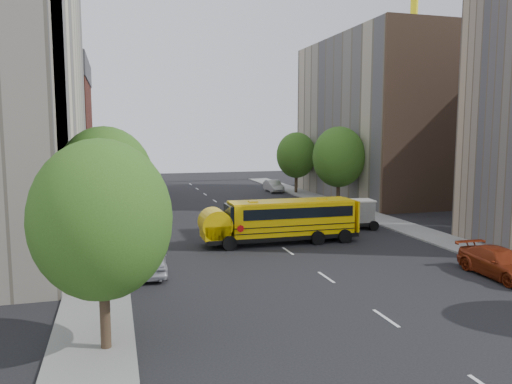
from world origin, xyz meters
name	(u,v)px	position (x,y,z in m)	size (l,w,h in m)	color
ground	(278,244)	(0.00, 0.00, 0.00)	(120.00, 120.00, 0.00)	black
sidewalk_left	(102,238)	(-11.50, 5.00, 0.06)	(3.00, 80.00, 0.12)	slate
sidewalk_right	(389,222)	(11.50, 5.00, 0.06)	(3.00, 80.00, 0.12)	slate
lane_markings	(242,219)	(0.00, 10.00, 0.01)	(0.15, 64.00, 0.01)	silver
building_left_redbrick	(43,141)	(-18.00, 28.00, 6.50)	(10.00, 15.00, 13.00)	maroon
building_right_far	(373,119)	(18.00, 20.00, 9.00)	(10.00, 22.00, 18.00)	tan
building_right_sidewall	(432,116)	(18.00, 9.00, 9.00)	(10.10, 0.30, 18.00)	brown
tower_crane	(429,3)	(30.25, 28.00, 24.48)	(28.50, 1.20, 35.75)	yellow
street_tree_0	(101,220)	(-11.00, -14.00, 4.64)	(4.80, 4.80, 7.41)	#38281C
street_tree_1	(105,182)	(-11.00, -4.00, 4.95)	(5.12, 5.12, 7.90)	#38281C
street_tree_2	(108,163)	(-11.00, 14.00, 4.83)	(4.99, 4.99, 7.71)	#38281C
street_tree_4	(339,157)	(11.00, 14.00, 5.08)	(5.25, 5.25, 8.10)	#38281C
street_tree_5	(296,155)	(11.00, 26.00, 4.70)	(4.86, 4.86, 7.51)	#38281C
school_bus	(280,219)	(0.25, 0.38, 1.67)	(10.63, 2.67, 2.99)	black
safari_truck	(341,214)	(6.39, 3.69, 1.21)	(5.52, 2.52, 2.29)	black
parked_car_0	(151,262)	(-8.80, -4.96, 0.71)	(1.67, 4.16, 1.42)	silver
parked_car_1	(129,223)	(-9.60, 6.93, 0.70)	(1.49, 4.28, 1.41)	silver
parked_car_2	(124,196)	(-9.60, 23.66, 0.69)	(2.30, 5.00, 1.39)	black
parked_car_3	(500,263)	(8.80, -10.46, 0.75)	(2.11, 5.19, 1.50)	maroon
parked_car_4	(327,204)	(9.23, 12.61, 0.64)	(1.52, 3.77, 1.28)	#2D3A4F
parked_car_5	(273,186)	(8.80, 28.23, 0.73)	(1.55, 4.44, 1.46)	#A6A5A0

